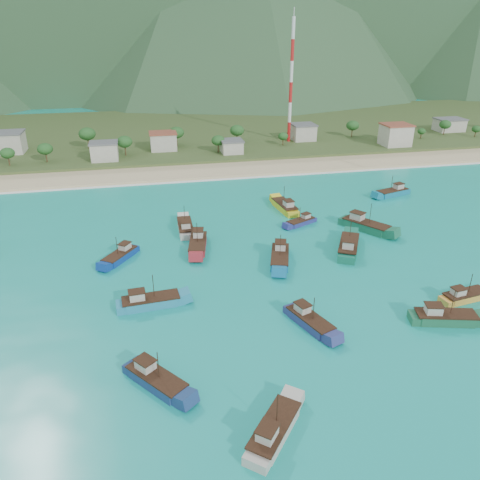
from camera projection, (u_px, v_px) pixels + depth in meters
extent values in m
plane|color=#0D9799|center=(242.00, 300.00, 80.79)|extent=(600.00, 600.00, 0.00)
cube|color=beige|center=(190.00, 172.00, 150.97)|extent=(400.00, 18.00, 1.20)
cube|color=#385123|center=(175.00, 133.00, 205.15)|extent=(400.00, 110.00, 2.40)
cube|color=white|center=(194.00, 181.00, 142.53)|extent=(400.00, 2.50, 0.08)
cube|color=beige|center=(11.00, 143.00, 166.42)|extent=(8.56, 9.35, 6.94)
cube|color=beige|center=(105.00, 152.00, 157.06)|extent=(8.71, 6.76, 5.70)
cube|color=beige|center=(163.00, 142.00, 170.07)|extent=(9.23, 7.70, 5.97)
cube|color=beige|center=(232.00, 147.00, 166.52)|extent=(7.19, 7.25, 4.17)
cube|color=beige|center=(303.00, 133.00, 185.02)|extent=(8.59, 8.28, 5.78)
cube|color=beige|center=(395.00, 135.00, 176.39)|extent=(9.83, 8.74, 7.48)
cube|color=beige|center=(449.00, 125.00, 200.82)|extent=(11.32, 8.10, 4.85)
cylinder|color=red|center=(289.00, 132.00, 182.45)|extent=(1.20, 1.20, 7.40)
cylinder|color=white|center=(290.00, 112.00, 179.35)|extent=(1.20, 1.20, 7.40)
cylinder|color=red|center=(291.00, 92.00, 176.25)|extent=(1.20, 1.20, 7.40)
cylinder|color=white|center=(292.00, 72.00, 173.15)|extent=(1.20, 1.20, 7.40)
cylinder|color=red|center=(292.00, 50.00, 170.05)|extent=(1.20, 1.20, 7.40)
cylinder|color=white|center=(293.00, 28.00, 166.95)|extent=(1.20, 1.20, 7.40)
cube|color=navy|center=(120.00, 257.00, 94.57)|extent=(7.76, 9.38, 1.73)
cube|color=beige|center=(125.00, 247.00, 95.53)|extent=(2.66, 2.77, 1.40)
cylinder|color=#382114|center=(117.00, 246.00, 92.94)|extent=(0.12, 0.12, 3.88)
cube|color=beige|center=(185.00, 228.00, 107.92)|extent=(3.37, 10.63, 1.92)
cube|color=beige|center=(186.00, 225.00, 105.26)|extent=(1.99, 2.45, 1.56)
cylinder|color=#382114|center=(184.00, 215.00, 107.15)|extent=(0.12, 0.12, 4.32)
cube|color=#A1232C|center=(198.00, 246.00, 99.21)|extent=(5.34, 11.56, 2.02)
cube|color=beige|center=(198.00, 234.00, 100.51)|extent=(2.48, 2.87, 1.65)
cylinder|color=#382114|center=(197.00, 233.00, 97.26)|extent=(0.12, 0.12, 4.56)
cube|color=navy|center=(301.00, 223.00, 111.31)|extent=(8.40, 5.74, 1.48)
cube|color=beige|center=(306.00, 216.00, 111.68)|extent=(2.32, 2.16, 1.21)
cylinder|color=#382114|center=(300.00, 214.00, 110.04)|extent=(0.12, 0.12, 3.34)
cube|color=teal|center=(151.00, 303.00, 78.86)|extent=(10.97, 4.01, 1.95)
cube|color=beige|center=(137.00, 296.00, 77.55)|extent=(2.59, 2.16, 1.59)
cylinder|color=#382114|center=(153.00, 286.00, 77.68)|extent=(0.12, 0.12, 4.40)
cube|color=#1C6141|center=(445.00, 319.00, 74.56)|extent=(11.02, 5.70, 1.92)
cube|color=beige|center=(433.00, 310.00, 73.92)|extent=(2.81, 2.48, 1.56)
cylinder|color=#382114|center=(453.00, 303.00, 73.22)|extent=(0.12, 0.12, 4.32)
cube|color=#11654C|center=(348.00, 248.00, 98.13)|extent=(8.87, 12.35, 2.20)
cube|color=beige|center=(348.00, 244.00, 95.13)|extent=(3.25, 3.47, 1.79)
cylinder|color=#382114|center=(350.00, 231.00, 97.23)|extent=(0.12, 0.12, 4.95)
cube|color=navy|center=(157.00, 382.00, 61.51)|extent=(8.76, 9.94, 1.87)
cube|color=beige|center=(145.00, 365.00, 62.01)|extent=(2.93, 3.00, 1.52)
cylinder|color=#382114|center=(158.00, 366.00, 59.90)|extent=(0.12, 0.12, 4.20)
cube|color=#186346|center=(366.00, 227.00, 108.10)|extent=(9.85, 12.16, 2.23)
cube|color=beige|center=(357.00, 216.00, 108.83)|extent=(3.42, 3.56, 1.81)
cylinder|color=#382114|center=(370.00, 213.00, 106.15)|extent=(0.12, 0.12, 5.01)
cube|color=#0F7294|center=(392.00, 194.00, 130.09)|extent=(11.00, 6.02, 1.92)
cube|color=beige|center=(398.00, 186.00, 130.30)|extent=(2.85, 2.54, 1.56)
cylinder|color=#382114|center=(392.00, 183.00, 128.52)|extent=(0.12, 0.12, 4.31)
cube|color=#10689C|center=(280.00, 259.00, 93.54)|extent=(6.64, 11.75, 2.05)
cube|color=beige|center=(280.00, 246.00, 94.84)|extent=(2.75, 3.07, 1.67)
cylinder|color=#382114|center=(280.00, 246.00, 91.57)|extent=(0.12, 0.12, 4.61)
cube|color=gold|center=(465.00, 297.00, 80.78)|extent=(9.41, 4.03, 1.66)
cube|color=beige|center=(458.00, 292.00, 79.55)|extent=(2.30, 1.96, 1.35)
cylinder|color=#382114|center=(471.00, 283.00, 79.81)|extent=(0.12, 0.12, 3.73)
cube|color=navy|center=(310.00, 323.00, 73.74)|extent=(6.19, 10.35, 1.81)
cube|color=beige|center=(302.00, 308.00, 74.62)|extent=(2.49, 2.75, 1.47)
cylinder|color=#382114|center=(314.00, 309.00, 72.07)|extent=(0.12, 0.12, 4.07)
cube|color=yellow|center=(285.00, 208.00, 119.99)|extent=(4.53, 11.39, 2.02)
cube|color=beige|center=(288.00, 204.00, 117.27)|extent=(2.31, 2.74, 1.64)
cylinder|color=#382114|center=(284.00, 195.00, 119.16)|extent=(0.12, 0.12, 4.53)
cube|color=#B6B1A6|center=(274.00, 431.00, 54.03)|extent=(8.90, 9.88, 1.87)
cube|color=beige|center=(267.00, 433.00, 51.62)|extent=(2.94, 3.01, 1.52)
cylinder|color=#382114|center=(277.00, 408.00, 53.23)|extent=(0.12, 0.12, 4.21)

